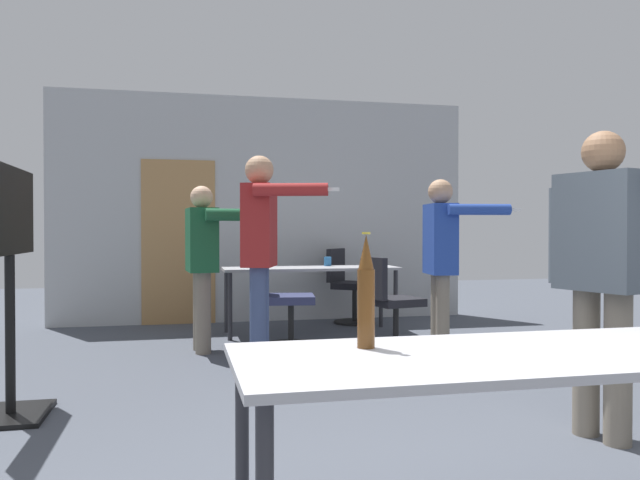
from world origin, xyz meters
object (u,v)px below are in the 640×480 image
Objects in this scene: office_chair_far_right at (349,288)px; person_right_polo at (203,253)px; tv_screen at (9,261)px; person_center_tall at (604,255)px; beer_bottle at (366,293)px; drink_cup at (328,261)px; person_near_casual at (261,240)px; person_left_plaid at (442,251)px; office_chair_near_pushed at (390,304)px; office_chair_mid_tucked at (283,303)px.

person_right_polo is at bearing -12.20° from office_chair_far_right.
tv_screen is 0.91× the size of person_center_tall.
office_chair_far_right is at bearing 75.32° from beer_bottle.
person_center_tall is 4.09m from drink_cup.
beer_bottle is at bearing -77.69° from person_center_tall.
tv_screen is at bearing 128.74° from beer_bottle.
office_chair_far_right is at bearing 123.66° from person_right_polo.
beer_bottle is (1.68, -2.10, -0.03)m from tv_screen.
person_left_plaid is at bearing 105.58° from person_near_casual.
person_near_casual is 3.07m from beer_bottle.
person_right_polo is 3.89× the size of beer_bottle.
office_chair_near_pushed reaches higher than drink_cup.
person_center_tall is at bearing -7.71° from office_chair_near_pushed.
drink_cup is at bearing 0.99° from office_chair_far_right.
office_chair_mid_tucked is at bearing 92.47° from person_right_polo.
person_left_plaid is at bearing 61.91° from beer_bottle.
person_left_plaid is at bearing 43.02° from office_chair_far_right.
drink_cup is at bearing -156.24° from person_left_plaid.
person_left_plaid is (2.04, -0.97, 0.04)m from person_right_polo.
beer_bottle reaches higher than office_chair_near_pushed.
drink_cup is (-0.57, 1.96, -0.18)m from person_left_plaid.
person_near_casual reaches higher than tv_screen.
office_chair_near_pushed is at bearing 83.19° from person_right_polo.
tv_screen is 2.69m from beer_bottle.
office_chair_near_pushed is at bearing 89.17° from office_chair_mid_tucked.
person_right_polo is (-2.10, 3.05, -0.08)m from person_center_tall.
person_near_casual is 1.91× the size of office_chair_far_right.
person_right_polo is at bearing -33.73° from tv_screen.
person_center_tall is at bearing 9.14° from person_left_plaid.
office_chair_far_right is at bearing -42.71° from tv_screen.
tv_screen reaches higher than office_chair_far_right.
office_chair_mid_tucked is at bearing -123.39° from person_left_plaid.
drink_cup is (1.04, 4.97, -0.14)m from beer_bottle.
tv_screen is at bearing -3.72° from office_chair_far_right.
office_chair_mid_tucked is 1.08m from office_chair_near_pushed.
office_chair_mid_tucked is 1.00× the size of office_chair_far_right.
person_near_casual is (1.70, 0.96, 0.11)m from tv_screen.
office_chair_far_right is at bearing 168.03° from office_chair_near_pushed.
person_left_plaid is 1.09m from office_chair_near_pushed.
tv_screen reaches higher than beer_bottle.
beer_bottle is 3.84× the size of drink_cup.
office_chair_far_right is 8.75× the size of drink_cup.
beer_bottle is (-0.02, -3.06, -0.14)m from person_near_casual.
office_chair_mid_tucked is 4.14m from beer_bottle.
person_near_casual is at bearing -60.49° from tv_screen.
office_chair_far_right reaches higher than drink_cup.
person_right_polo reaches higher than office_chair_mid_tucked.
person_right_polo reaches higher than office_chair_far_right.
person_left_plaid is at bearing 164.75° from person_center_tall.
person_near_casual is at bearing -118.16° from drink_cup.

